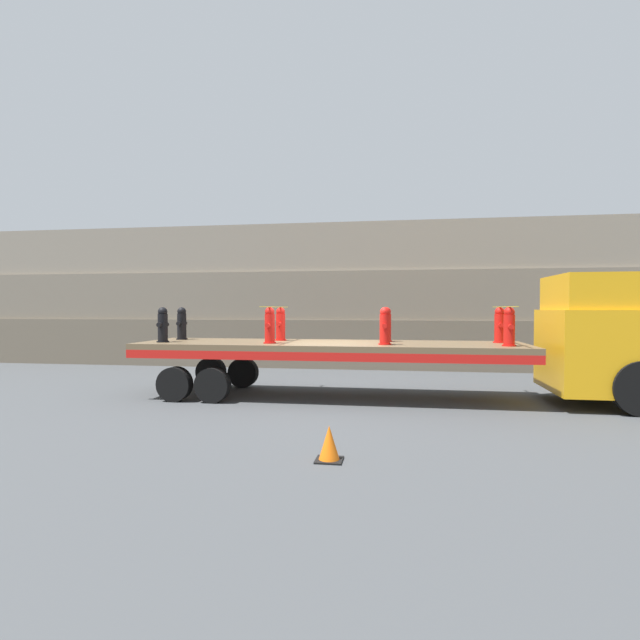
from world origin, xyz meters
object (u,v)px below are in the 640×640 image
(fire_hydrant_black_near_0, at_px, (163,325))
(fire_hydrant_red_near_2, at_px, (385,326))
(fire_hydrant_red_far_2, at_px, (386,325))
(fire_hydrant_red_near_1, at_px, (270,326))
(truck_cab, at_px, (602,340))
(flatbed_trailer, at_px, (307,352))
(fire_hydrant_red_far_1, at_px, (281,324))
(fire_hydrant_black_far_0, at_px, (182,324))
(fire_hydrant_red_near_3, at_px, (509,327))
(traffic_cone, at_px, (329,444))
(fire_hydrant_red_far_3, at_px, (500,325))

(fire_hydrant_black_near_0, relative_size, fire_hydrant_red_near_2, 1.00)
(fire_hydrant_red_far_2, bearing_deg, fire_hydrant_red_near_1, -158.31)
(truck_cab, bearing_deg, flatbed_trailer, 180.00)
(fire_hydrant_red_far_1, distance_m, fire_hydrant_red_near_2, 3.01)
(fire_hydrant_black_far_0, relative_size, fire_hydrant_red_far_2, 1.00)
(fire_hydrant_black_near_0, distance_m, fire_hydrant_red_far_2, 5.71)
(fire_hydrant_red_near_1, height_order, fire_hydrant_red_near_3, same)
(truck_cab, bearing_deg, fire_hydrant_red_near_2, -173.59)
(fire_hydrant_red_near_2, relative_size, fire_hydrant_red_near_3, 1.00)
(fire_hydrant_red_near_1, height_order, traffic_cone, fire_hydrant_red_near_1)
(fire_hydrant_red_near_1, height_order, fire_hydrant_red_near_2, same)
(fire_hydrant_red_near_1, bearing_deg, fire_hydrant_red_near_2, 0.00)
(fire_hydrant_black_far_0, height_order, fire_hydrant_red_far_3, same)
(fire_hydrant_red_far_2, distance_m, fire_hydrant_red_near_3, 3.01)
(fire_hydrant_black_far_0, bearing_deg, fire_hydrant_red_far_1, 0.00)
(fire_hydrant_red_near_3, height_order, traffic_cone, fire_hydrant_red_near_3)
(truck_cab, bearing_deg, fire_hydrant_red_far_2, 173.59)
(fire_hydrant_black_near_0, distance_m, fire_hydrant_red_near_1, 2.80)
(fire_hydrant_black_far_0, bearing_deg, fire_hydrant_red_near_1, -21.69)
(truck_cab, xyz_separation_m, fire_hydrant_red_near_2, (-4.96, -0.56, 0.30))
(fire_hydrant_red_near_2, relative_size, traffic_cone, 1.71)
(truck_cab, relative_size, traffic_cone, 5.78)
(fire_hydrant_red_near_1, bearing_deg, flatbed_trailer, 33.73)
(traffic_cone, bearing_deg, fire_hydrant_red_near_1, 114.67)
(fire_hydrant_red_far_1, relative_size, traffic_cone, 1.71)
(fire_hydrant_red_far_3, relative_size, traffic_cone, 1.71)
(fire_hydrant_red_near_1, relative_size, fire_hydrant_red_far_1, 1.00)
(fire_hydrant_black_near_0, xyz_separation_m, traffic_cone, (4.94, -4.65, -1.56))
(fire_hydrant_black_far_0, xyz_separation_m, fire_hydrant_red_far_1, (2.80, 0.00, 0.00))
(fire_hydrant_black_near_0, relative_size, fire_hydrant_black_far_0, 1.00)
(fire_hydrant_red_far_2, bearing_deg, fire_hydrant_red_near_3, -21.69)
(flatbed_trailer, height_order, fire_hydrant_black_near_0, fire_hydrant_black_near_0)
(fire_hydrant_red_near_3, bearing_deg, fire_hydrant_black_far_0, 172.45)
(truck_cab, xyz_separation_m, fire_hydrant_black_far_0, (-10.56, 0.56, 0.30))
(fire_hydrant_red_far_1, height_order, fire_hydrant_red_far_3, same)
(flatbed_trailer, height_order, fire_hydrant_black_far_0, fire_hydrant_black_far_0)
(fire_hydrant_red_near_2, bearing_deg, fire_hydrant_red_far_2, 90.00)
(fire_hydrant_black_near_0, distance_m, fire_hydrant_black_far_0, 1.11)
(fire_hydrant_red_far_1, xyz_separation_m, fire_hydrant_red_far_2, (2.80, 0.00, 0.00))
(fire_hydrant_red_near_2, xyz_separation_m, fire_hydrant_red_far_2, (0.00, 1.11, 0.00))
(fire_hydrant_black_near_0, distance_m, traffic_cone, 6.96)
(flatbed_trailer, bearing_deg, fire_hydrant_red_near_3, -6.66)
(fire_hydrant_black_far_0, distance_m, traffic_cone, 7.75)
(fire_hydrant_red_near_1, bearing_deg, fire_hydrant_red_far_3, 11.25)
(flatbed_trailer, xyz_separation_m, traffic_cone, (1.30, -5.21, -0.88))
(fire_hydrant_red_near_1, relative_size, traffic_cone, 1.71)
(fire_hydrant_red_near_2, relative_size, fire_hydrant_red_far_2, 1.00)
(fire_hydrant_red_near_2, bearing_deg, fire_hydrant_black_far_0, 168.75)
(fire_hydrant_black_near_0, relative_size, traffic_cone, 1.71)
(fire_hydrant_red_near_1, bearing_deg, truck_cab, 4.10)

